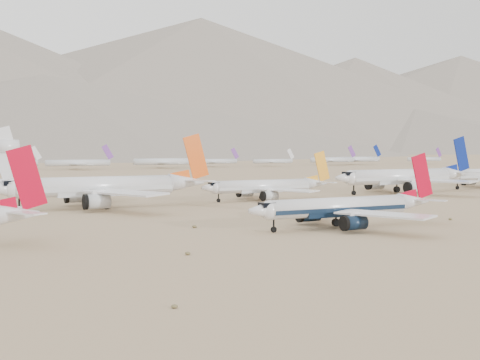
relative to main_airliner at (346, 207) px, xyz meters
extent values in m
plane|color=#8C7251|center=(3.50, -1.34, -4.04)|extent=(7000.00, 7000.00, 0.00)
cylinder|color=silver|center=(-1.88, 0.00, 0.18)|extent=(31.06, 3.67, 3.67)
cube|color=#0D1D32|center=(-1.88, 0.00, -0.28)|extent=(30.44, 3.73, 0.83)
sphere|color=silver|center=(-17.41, 0.00, 0.18)|extent=(3.67, 3.67, 3.67)
cube|color=black|center=(-17.96, 0.00, 1.19)|extent=(2.57, 2.39, 0.92)
cone|color=silver|center=(17.32, 0.00, 0.46)|extent=(7.77, 3.67, 3.67)
cube|color=silver|center=(0.52, -10.89, -0.46)|extent=(12.00, 18.90, 0.57)
cube|color=silver|center=(18.83, -3.57, 0.91)|extent=(4.93, 6.45, 0.22)
cylinder|color=#0D1D32|center=(-3.61, -7.63, -2.12)|extent=(4.31, 2.64, 2.64)
cube|color=silver|center=(0.52, 10.89, -0.46)|extent=(12.00, 18.90, 0.57)
cube|color=silver|center=(18.83, 3.57, 0.91)|extent=(4.93, 6.45, 0.22)
cylinder|color=#0D1D32|center=(-3.61, 7.63, -2.12)|extent=(4.31, 2.64, 2.64)
cube|color=#BE011D|center=(19.47, 0.00, 5.81)|extent=(5.89, 0.29, 9.70)
cylinder|color=black|center=(-16.49, 0.00, -3.49)|extent=(1.10, 0.46, 1.10)
cylinder|color=black|center=(-0.59, -2.57, -3.27)|extent=(1.54, 0.92, 1.54)
cylinder|color=black|center=(-0.59, 2.57, -3.27)|extent=(1.54, 0.92, 1.54)
cone|color=silver|center=(-62.21, 5.54, 1.01)|extent=(8.59, 4.12, 4.12)
cube|color=silver|center=(-60.54, 1.58, 1.52)|extent=(5.45, 7.13, 0.25)
cube|color=silver|center=(-60.54, 9.50, 1.52)|extent=(5.45, 7.13, 0.25)
cube|color=#BE011D|center=(-59.82, 5.54, 6.95)|extent=(6.51, 0.33, 10.73)
cylinder|color=silver|center=(72.50, 68.64, 1.65)|extent=(40.81, 4.95, 4.95)
cube|color=silver|center=(72.50, 68.64, 1.03)|extent=(39.99, 5.02, 1.11)
sphere|color=silver|center=(52.09, 68.64, 1.65)|extent=(4.95, 4.95, 4.95)
cube|color=black|center=(51.35, 68.64, 3.01)|extent=(3.46, 3.22, 1.24)
cone|color=silver|center=(97.72, 68.64, 2.02)|extent=(10.20, 4.95, 4.95)
cube|color=silver|center=(75.65, 54.26, 0.78)|extent=(15.76, 24.84, 0.77)
cube|color=silver|center=(99.70, 63.93, 2.64)|extent=(6.48, 8.47, 0.30)
cylinder|color=silver|center=(70.23, 58.55, -1.45)|extent=(5.67, 3.56, 3.56)
cube|color=silver|center=(75.65, 83.01, 0.78)|extent=(15.76, 24.84, 0.77)
cube|color=silver|center=(99.70, 73.35, 2.64)|extent=(6.48, 8.47, 0.30)
cylinder|color=silver|center=(70.23, 78.73, -1.45)|extent=(5.67, 3.56, 3.56)
cube|color=navy|center=(100.55, 68.64, 9.08)|extent=(7.73, 0.40, 12.74)
cylinder|color=black|center=(53.33, 68.64, -3.30)|extent=(1.48, 0.62, 1.48)
cylinder|color=black|center=(74.20, 65.17, -3.00)|extent=(2.08, 1.24, 2.08)
cylinder|color=black|center=(74.20, 72.10, -3.00)|extent=(2.08, 1.24, 2.08)
cylinder|color=silver|center=(16.73, 63.94, 0.21)|extent=(30.45, 3.70, 3.70)
cube|color=silver|center=(16.73, 63.94, -0.25)|extent=(29.84, 3.76, 0.83)
sphere|color=silver|center=(1.50, 63.94, 0.21)|extent=(3.70, 3.70, 3.70)
cube|color=black|center=(0.95, 63.94, 1.23)|extent=(2.59, 2.41, 0.93)
cone|color=silver|center=(35.55, 63.94, 0.49)|extent=(7.61, 3.70, 3.70)
cube|color=silver|center=(19.08, 53.21, -0.43)|extent=(11.76, 18.53, 0.57)
cube|color=silver|center=(37.03, 60.43, 0.95)|extent=(4.83, 6.32, 0.22)
cylinder|color=silver|center=(15.04, 56.41, -2.10)|extent=(4.23, 2.66, 2.66)
cube|color=silver|center=(19.08, 74.68, -0.43)|extent=(11.76, 18.53, 0.57)
cube|color=silver|center=(37.03, 67.46, 0.95)|extent=(4.83, 6.32, 0.22)
cylinder|color=silver|center=(15.04, 71.48, -2.10)|extent=(4.23, 2.66, 2.66)
cube|color=orange|center=(37.66, 63.94, 5.76)|extent=(5.77, 0.30, 9.51)
cylinder|color=black|center=(2.43, 63.94, -3.49)|extent=(1.11, 0.46, 1.11)
cylinder|color=black|center=(18.00, 61.35, -3.27)|extent=(1.55, 0.93, 1.55)
cylinder|color=black|center=(18.00, 66.54, -3.27)|extent=(1.55, 0.93, 1.55)
cylinder|color=silver|center=(-33.22, 62.22, 1.67)|extent=(40.67, 4.97, 4.97)
cube|color=silver|center=(-33.22, 62.22, 1.05)|extent=(39.85, 5.05, 1.12)
sphere|color=silver|center=(-53.55, 62.22, 1.67)|extent=(4.97, 4.97, 4.97)
cube|color=black|center=(-54.30, 62.22, 3.04)|extent=(3.48, 3.23, 1.24)
cone|color=silver|center=(-8.08, 62.22, 2.05)|extent=(10.17, 4.97, 4.97)
cube|color=silver|center=(-30.08, 47.87, 0.80)|extent=(15.71, 24.75, 0.77)
cube|color=silver|center=(-6.10, 57.52, 2.67)|extent=(6.46, 8.44, 0.30)
cylinder|color=silver|center=(-35.47, 52.14, -1.44)|extent=(5.65, 3.58, 3.58)
cube|color=silver|center=(-30.08, 76.56, 0.80)|extent=(15.71, 24.75, 0.77)
cube|color=silver|center=(-6.10, 66.92, 2.67)|extent=(6.46, 8.44, 0.30)
cylinder|color=silver|center=(-35.47, 72.29, -1.44)|extent=(5.65, 3.58, 3.58)
cube|color=#F2530E|center=(-5.26, 62.22, 9.10)|extent=(7.71, 0.40, 12.70)
cylinder|color=black|center=(-52.31, 62.22, -3.30)|extent=(1.49, 0.62, 1.49)
cylinder|color=black|center=(-31.52, 58.74, -3.00)|extent=(2.09, 1.24, 2.09)
cylinder|color=black|center=(-31.52, 65.70, -3.00)|extent=(2.09, 1.24, 2.09)
cube|color=silver|center=(-55.06, 64.56, 3.15)|extent=(7.07, 9.24, 0.32)
cube|color=silver|center=(-55.06, 74.81, 3.15)|extent=(7.07, 9.24, 0.32)
cube|color=silver|center=(-54.13, 69.69, 10.18)|extent=(8.44, 0.43, 13.90)
cylinder|color=silver|center=(-53.82, 69.69, 11.90)|extent=(5.57, 3.45, 3.45)
sphere|color=silver|center=(102.83, 73.70, 1.13)|extent=(4.50, 4.50, 4.50)
cube|color=black|center=(102.15, 73.70, 2.37)|extent=(3.15, 2.92, 1.12)
cube|color=silver|center=(124.32, 86.81, 0.34)|extent=(14.38, 22.66, 0.70)
cylinder|color=silver|center=(119.38, 82.90, -1.69)|extent=(5.17, 3.24, 3.24)
cylinder|color=black|center=(103.95, 73.70, -3.37)|extent=(1.35, 0.56, 1.35)
cylinder|color=silver|center=(-14.69, 353.05, 0.32)|extent=(39.68, 3.92, 3.92)
cube|color=silver|center=(3.98, 353.05, 6.95)|extent=(7.90, 0.39, 9.95)
cube|color=silver|center=(-14.69, 342.78, -0.27)|extent=(10.45, 18.27, 0.39)
cube|color=silver|center=(-14.69, 363.32, -0.27)|extent=(10.45, 18.27, 0.39)
cylinder|color=silver|center=(28.01, 335.36, 0.46)|extent=(42.61, 4.21, 4.21)
cube|color=#6F3499|center=(48.06, 335.36, 7.58)|extent=(8.49, 0.42, 10.69)
cube|color=silver|center=(28.01, 324.33, -0.17)|extent=(11.23, 19.61, 0.42)
cube|color=silver|center=(28.01, 346.39, -0.17)|extent=(11.23, 19.61, 0.42)
cylinder|color=silver|center=(89.42, 334.89, 0.63)|extent=(46.02, 4.55, 4.55)
cube|color=navy|center=(111.08, 334.89, 8.32)|extent=(9.17, 0.45, 11.54)
cube|color=silver|center=(89.42, 322.98, -0.05)|extent=(12.12, 21.19, 0.45)
cube|color=silver|center=(89.42, 346.80, -0.05)|extent=(12.12, 21.19, 0.45)
cylinder|color=silver|center=(132.32, 344.32, 0.11)|extent=(35.41, 3.50, 3.50)
cube|color=#6F3499|center=(148.99, 344.32, 6.02)|extent=(7.05, 0.35, 8.88)
cube|color=silver|center=(132.32, 335.15, -0.42)|extent=(9.33, 16.30, 0.35)
cube|color=silver|center=(132.32, 353.48, -0.42)|extent=(9.33, 16.30, 0.35)
cylinder|color=silver|center=(175.28, 332.13, 0.00)|extent=(33.18, 3.28, 3.28)
cube|color=silver|center=(190.89, 332.13, 5.54)|extent=(6.61, 0.33, 8.32)
cube|color=silver|center=(175.28, 323.54, -0.49)|extent=(8.74, 15.27, 0.33)
cube|color=silver|center=(175.28, 340.72, -0.49)|extent=(8.74, 15.27, 0.33)
cylinder|color=silver|center=(233.42, 337.00, 0.35)|extent=(40.41, 3.99, 3.99)
cube|color=#6F3499|center=(252.43, 337.00, 7.10)|extent=(8.05, 0.40, 10.14)
cube|color=silver|center=(233.42, 326.54, -0.24)|extent=(10.65, 18.60, 0.40)
cube|color=silver|center=(233.42, 347.46, -0.24)|extent=(10.65, 18.60, 0.40)
cylinder|color=silver|center=(261.96, 341.21, 0.45)|extent=(42.41, 4.19, 4.19)
cube|color=navy|center=(281.92, 341.21, 7.54)|extent=(8.45, 0.42, 10.64)
cube|color=silver|center=(261.96, 330.23, -0.18)|extent=(11.17, 19.52, 0.42)
cube|color=silver|center=(261.96, 352.18, -0.18)|extent=(11.17, 19.52, 0.42)
cylinder|color=silver|center=(325.17, 331.45, 0.09)|extent=(35.07, 3.47, 3.47)
cube|color=#6F3499|center=(341.67, 331.45, 5.95)|extent=(6.98, 0.35, 8.80)
cube|color=silver|center=(325.17, 322.38, -0.43)|extent=(9.24, 16.14, 0.35)
cube|color=silver|center=(325.17, 340.53, -0.43)|extent=(9.24, 16.14, 0.35)
cone|color=slate|center=(203.50, 1478.66, 115.96)|extent=(1824.00, 1824.00, 240.00)
cone|color=slate|center=(703.50, 1658.66, 185.96)|extent=(2356.00, 2356.00, 380.00)
cone|color=slate|center=(1203.50, 1598.66, 140.96)|extent=(1682.00, 1682.00, 290.00)
cone|color=slate|center=(1803.50, 1748.66, 170.96)|extent=(2380.00, 2380.00, 350.00)
cone|color=slate|center=(153.50, 1098.66, 65.96)|extent=(1260.00, 1260.00, 140.00)
cone|color=slate|center=(1003.50, 1098.66, 45.96)|extent=(900.00, 900.00, 100.00)
ellipsoid|color=brown|center=(-54.30, -45.54, -3.83)|extent=(0.70, 0.70, 0.39)
ellipsoid|color=brown|center=(-40.60, -16.24, -3.79)|extent=(0.84, 0.84, 0.46)
ellipsoid|color=brown|center=(-26.90, 13.06, -3.75)|extent=(0.98, 0.98, 0.54)
ellipsoid|color=brown|center=(27.90, 0.26, -3.79)|extent=(0.84, 0.84, 0.46)
ellipsoid|color=brown|center=(41.60, 29.56, -3.75)|extent=(0.98, 0.98, 0.54)
camera|label=1|loc=(-78.54, -107.05, 12.23)|focal=50.00mm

